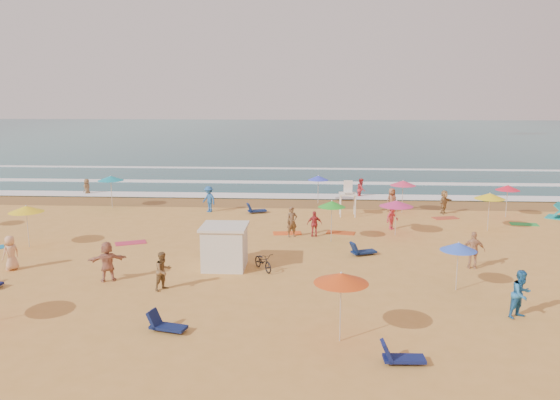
{
  "coord_description": "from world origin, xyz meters",
  "views": [
    {
      "loc": [
        -0.48,
        -29.13,
        8.32
      ],
      "look_at": [
        -2.59,
        6.0,
        1.5
      ],
      "focal_mm": 35.0,
      "sensor_mm": 36.0,
      "label": 1
    }
  ],
  "objects": [
    {
      "name": "ground",
      "position": [
        0.0,
        0.0,
        0.0
      ],
      "size": [
        220.0,
        220.0,
        0.0
      ],
      "primitive_type": "plane",
      "color": "gold",
      "rests_on": "ground"
    },
    {
      "name": "ocean",
      "position": [
        0.0,
        84.0,
        0.0
      ],
      "size": [
        220.0,
        140.0,
        0.18
      ],
      "primitive_type": "cube",
      "color": "#0C4756",
      "rests_on": "ground"
    },
    {
      "name": "wet_sand",
      "position": [
        0.0,
        12.5,
        0.01
      ],
      "size": [
        220.0,
        220.0,
        0.0
      ],
      "primitive_type": "plane",
      "color": "olive",
      "rests_on": "ground"
    },
    {
      "name": "surf_foam",
      "position": [
        0.0,
        21.32,
        0.1
      ],
      "size": [
        200.0,
        18.7,
        0.05
      ],
      "color": "white",
      "rests_on": "ground"
    },
    {
      "name": "cabana",
      "position": [
        -4.7,
        -3.78,
        1.0
      ],
      "size": [
        2.0,
        2.0,
        2.0
      ],
      "primitive_type": "cube",
      "color": "silver",
      "rests_on": "ground"
    },
    {
      "name": "cabana_roof",
      "position": [
        -4.7,
        -3.78,
        2.06
      ],
      "size": [
        2.2,
        2.2,
        0.12
      ],
      "primitive_type": "cube",
      "color": "silver",
      "rests_on": "cabana"
    },
    {
      "name": "bicycle",
      "position": [
        -2.8,
        -4.08,
        0.44
      ],
      "size": [
        1.38,
        1.73,
        0.88
      ],
      "primitive_type": "imported",
      "rotation": [
        0.0,
        0.0,
        0.55
      ],
      "color": "black",
      "rests_on": "ground"
    },
    {
      "name": "lifeguard_stand",
      "position": [
        1.99,
        8.23,
        1.05
      ],
      "size": [
        1.2,
        1.2,
        2.1
      ],
      "primitive_type": null,
      "color": "white",
      "rests_on": "ground"
    },
    {
      "name": "beach_umbrellas",
      "position": [
        1.68,
        0.71,
        2.15
      ],
      "size": [
        57.83,
        26.5,
        0.72
      ],
      "color": "#DB4612",
      "rests_on": "ground"
    },
    {
      "name": "loungers",
      "position": [
        6.13,
        -2.81,
        0.17
      ],
      "size": [
        53.01,
        22.62,
        0.34
      ],
      "color": "#0E1246",
      "rests_on": "ground"
    },
    {
      "name": "towels",
      "position": [
        -1.84,
        -1.99,
        0.01
      ],
      "size": [
        35.17,
        23.68,
        0.03
      ],
      "color": "#DD1B43",
      "rests_on": "ground"
    },
    {
      "name": "beachgoers",
      "position": [
        -0.12,
        3.61,
        0.82
      ],
      "size": [
        47.97,
        25.49,
        2.13
      ],
      "color": "red",
      "rests_on": "ground"
    }
  ]
}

